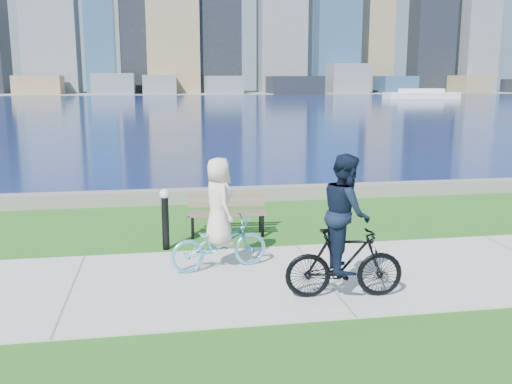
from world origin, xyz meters
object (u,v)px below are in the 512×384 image
Objects in this scene: park_bench at (227,210)px; cyclist_man at (345,238)px; bollard_lamp at (165,215)px; cyclist_woman at (219,228)px.

cyclist_man is at bearing -67.90° from park_bench.
bollard_lamp is 1.63m from cyclist_woman.
bollard_lamp is at bearing 47.13° from cyclist_man.
cyclist_man is (1.69, -1.60, 0.19)m from cyclist_woman.
cyclist_man reaches higher than cyclist_woman.
park_bench is 0.78× the size of cyclist_man.
park_bench is 0.87× the size of cyclist_woman.
cyclist_woman is at bearing 52.74° from cyclist_man.
park_bench is at bearing 33.76° from bollard_lamp.
park_bench is 1.55m from bollard_lamp.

